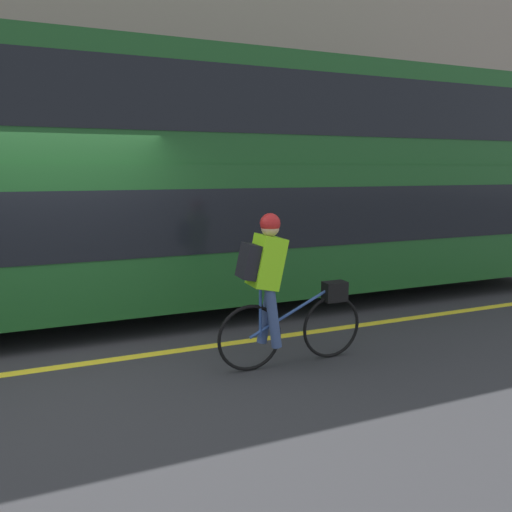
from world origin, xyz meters
TOP-DOWN VIEW (x-y plane):
  - ground_plane at (0.00, 0.00)m, footprint 80.00×80.00m
  - road_center_line at (0.00, -0.12)m, footprint 50.00×0.14m
  - sidewalk_curb at (0.00, 4.42)m, footprint 60.00×1.73m
  - building_facade at (0.00, 5.43)m, footprint 60.00×0.30m
  - bus at (2.51, 1.65)m, footprint 11.81×2.59m
  - cyclist_on_bike at (2.15, -0.98)m, footprint 1.71×0.32m
  - trash_bin at (1.76, 4.33)m, footprint 0.54×0.54m

SIDE VIEW (x-z plane):
  - ground_plane at x=0.00m, z-range 0.00..0.00m
  - road_center_line at x=0.00m, z-range 0.00..0.01m
  - sidewalk_curb at x=0.00m, z-range 0.00..0.12m
  - trash_bin at x=1.76m, z-range 0.12..1.15m
  - cyclist_on_bike at x=2.15m, z-range 0.06..1.72m
  - bus at x=2.51m, z-range 0.21..3.84m
  - building_facade at x=0.00m, z-range 0.00..8.02m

